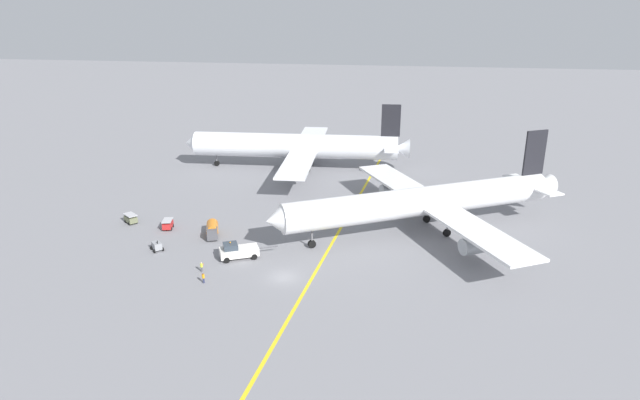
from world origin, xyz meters
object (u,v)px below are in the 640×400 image
at_px(gse_baggage_cart_trailing, 131,219).
at_px(gse_baggage_cart_near_cluster, 168,224).
at_px(ground_crew_marshaller_foreground, 202,267).
at_px(ground_crew_wing_walker_right, 203,278).
at_px(pushback_tug, 238,251).
at_px(airliner_being_pushed, 424,202).
at_px(gse_fuel_bowser_stubby, 212,230).
at_px(gse_gpu_cart_small, 157,246).
at_px(airliner_at_gate_left, 297,146).

relative_size(gse_baggage_cart_trailing, gse_baggage_cart_near_cluster, 1.03).
distance_m(ground_crew_marshaller_foreground, ground_crew_wing_walker_right, 3.60).
xyz_separation_m(pushback_tug, gse_baggage_cart_trailing, (-23.66, 10.69, -0.37)).
relative_size(airliner_being_pushed, ground_crew_marshaller_foreground, 32.35).
relative_size(pushback_tug, gse_fuel_bowser_stubby, 1.68).
bearing_deg(gse_gpu_cart_small, gse_fuel_bowser_stubby, 44.20).
bearing_deg(gse_baggage_cart_near_cluster, pushback_tug, -30.26).
bearing_deg(gse_fuel_bowser_stubby, ground_crew_wing_walker_right, -74.26).
distance_m(gse_baggage_cart_trailing, gse_gpu_cart_small, 14.19).
distance_m(gse_gpu_cart_small, gse_fuel_bowser_stubby, 9.69).
distance_m(gse_fuel_bowser_stubby, ground_crew_marshaller_foreground, 13.00).
height_order(gse_gpu_cart_small, ground_crew_marshaller_foreground, gse_gpu_cart_small).
height_order(gse_baggage_cart_trailing, ground_crew_marshaller_foreground, gse_baggage_cart_trailing).
relative_size(gse_gpu_cart_small, ground_crew_wing_walker_right, 1.68).
height_order(pushback_tug, gse_baggage_cart_near_cluster, pushback_tug).
distance_m(airliner_being_pushed, gse_baggage_cart_near_cluster, 45.04).
height_order(airliner_at_gate_left, airliner_being_pushed, airliner_being_pushed).
bearing_deg(ground_crew_wing_walker_right, airliner_at_gate_left, 88.85).
bearing_deg(ground_crew_marshaller_foreground, gse_baggage_cart_near_cluster, 129.20).
bearing_deg(airliner_at_gate_left, gse_fuel_bowser_stubby, -97.48).
bearing_deg(ground_crew_wing_walker_right, ground_crew_marshaller_foreground, 115.36).
distance_m(airliner_being_pushed, pushback_tug, 32.78).
height_order(pushback_tug, ground_crew_wing_walker_right, pushback_tug).
relative_size(gse_gpu_cart_small, ground_crew_marshaller_foreground, 1.70).
bearing_deg(gse_baggage_cart_trailing, airliner_being_pushed, 5.47).
relative_size(gse_baggage_cart_trailing, gse_fuel_bowser_stubby, 0.59).
bearing_deg(gse_baggage_cart_trailing, ground_crew_wing_walker_right, -42.26).
distance_m(gse_gpu_cart_small, ground_crew_marshaller_foreground, 11.50).
distance_m(gse_fuel_bowser_stubby, ground_crew_wing_walker_right, 16.53).
bearing_deg(gse_baggage_cart_near_cluster, airliner_being_pushed, 8.25).
height_order(pushback_tug, gse_baggage_cart_trailing, pushback_tug).
distance_m(airliner_at_gate_left, gse_baggage_cart_trailing, 45.84).
relative_size(airliner_being_pushed, gse_baggage_cart_trailing, 16.01).
bearing_deg(ground_crew_wing_walker_right, gse_fuel_bowser_stubby, 105.74).
xyz_separation_m(pushback_tug, gse_gpu_cart_small, (-13.78, 0.50, -0.44)).
bearing_deg(gse_fuel_bowser_stubby, airliner_at_gate_left, 82.52).
bearing_deg(airliner_at_gate_left, airliner_being_pushed, -49.47).
distance_m(airliner_at_gate_left, gse_gpu_cart_small, 51.65).
bearing_deg(gse_baggage_cart_near_cluster, gse_fuel_bowser_stubby, -12.55).
relative_size(gse_gpu_cart_small, gse_fuel_bowser_stubby, 0.50).
distance_m(airliner_at_gate_left, ground_crew_marshaller_foreground, 56.04).
height_order(airliner_being_pushed, gse_gpu_cart_small, airliner_being_pushed).
relative_size(pushback_tug, ground_crew_marshaller_foreground, 5.71).
height_order(gse_baggage_cart_near_cluster, gse_fuel_bowser_stubby, gse_fuel_bowser_stubby).
bearing_deg(airliner_at_gate_left, gse_gpu_cart_small, -104.17).
bearing_deg(pushback_tug, airliner_at_gate_left, 91.35).
xyz_separation_m(gse_fuel_bowser_stubby, ground_crew_wing_walker_right, (4.48, -15.90, -0.53)).
height_order(airliner_being_pushed, gse_baggage_cart_trailing, airliner_being_pushed).
distance_m(gse_baggage_cart_trailing, ground_crew_wing_walker_right, 28.77).
xyz_separation_m(airliner_being_pushed, ground_crew_marshaller_foreground, (-32.38, -21.08, -4.72)).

